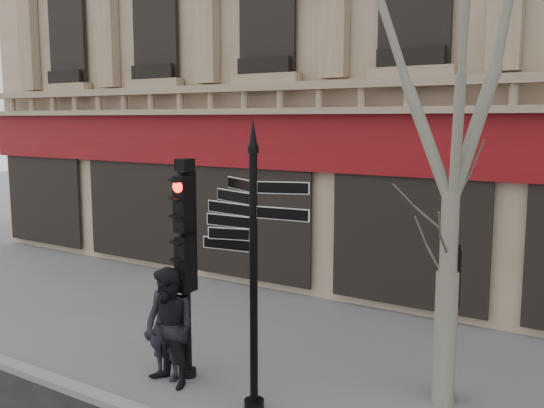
{
  "coord_description": "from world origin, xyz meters",
  "views": [
    {
      "loc": [
        4.41,
        -7.04,
        4.12
      ],
      "look_at": [
        -0.58,
        0.6,
        2.84
      ],
      "focal_mm": 40.0,
      "sensor_mm": 36.0,
      "label": 1
    }
  ],
  "objects": [
    {
      "name": "fingerpost",
      "position": [
        -0.25,
        -0.37,
        2.78
      ],
      "size": [
        1.83,
        1.83,
        4.13
      ],
      "rotation": [
        0.0,
        0.0,
        -0.06
      ],
      "color": "black",
      "rests_on": "ground"
    },
    {
      "name": "plane_tree",
      "position": [
        1.93,
        1.32,
        5.33
      ],
      "size": [
        2.86,
        2.86,
        7.6
      ],
      "color": "gray",
      "rests_on": "ground"
    },
    {
      "name": "traffic_signal_secondary",
      "position": [
        1.91,
        1.56,
        1.56
      ],
      "size": [
        0.39,
        0.3,
        2.23
      ],
      "rotation": [
        0.0,
        0.0,
        -0.08
      ],
      "color": "black",
      "rests_on": "ground"
    },
    {
      "name": "traffic_signal_main",
      "position": [
        -1.8,
        0.01,
        2.22
      ],
      "size": [
        0.41,
        0.31,
        3.52
      ],
      "rotation": [
        0.0,
        0.0,
        0.09
      ],
      "color": "black",
      "rests_on": "ground"
    },
    {
      "name": "ground",
      "position": [
        0.0,
        0.0,
        0.0
      ],
      "size": [
        80.0,
        80.0,
        0.0
      ],
      "primitive_type": "plane",
      "color": "slate",
      "rests_on": "ground"
    },
    {
      "name": "pedestrian_a",
      "position": [
        -2.05,
        -0.23,
        0.89
      ],
      "size": [
        0.71,
        0.52,
        1.78
      ],
      "primitive_type": "imported",
      "rotation": [
        0.0,
        0.0,
        0.16
      ],
      "color": "black",
      "rests_on": "ground"
    },
    {
      "name": "pedestrian_b",
      "position": [
        -1.81,
        -0.42,
        0.94
      ],
      "size": [
        1.0,
        0.83,
        1.87
      ],
      "primitive_type": "imported",
      "rotation": [
        0.0,
        0.0,
        -0.15
      ],
      "color": "black",
      "rests_on": "ground"
    }
  ]
}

